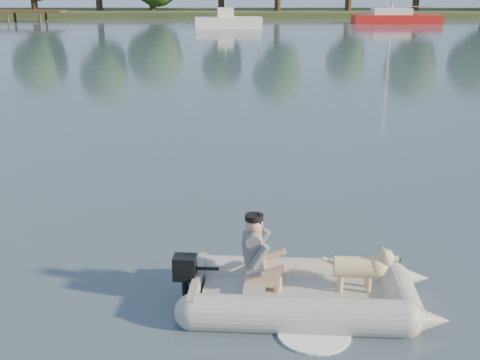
{
  "coord_description": "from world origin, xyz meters",
  "views": [
    {
      "loc": [
        0.1,
        -6.84,
        3.87
      ],
      "look_at": [
        0.04,
        2.46,
        0.75
      ],
      "focal_mm": 45.0,
      "sensor_mm": 36.0,
      "label": 1
    }
  ],
  "objects_px": {
    "dog": "(355,271)",
    "sailboat": "(396,18)",
    "dinghy": "(307,266)",
    "motorboat": "(228,14)",
    "man": "(255,250)"
  },
  "relations": [
    {
      "from": "motorboat",
      "to": "sailboat",
      "type": "bearing_deg",
      "value": 13.95
    },
    {
      "from": "dog",
      "to": "dinghy",
      "type": "bearing_deg",
      "value": -175.43
    },
    {
      "from": "man",
      "to": "dog",
      "type": "bearing_deg",
      "value": -0.0
    },
    {
      "from": "sailboat",
      "to": "motorboat",
      "type": "bearing_deg",
      "value": -160.91
    },
    {
      "from": "man",
      "to": "dog",
      "type": "height_order",
      "value": "man"
    },
    {
      "from": "dinghy",
      "to": "sailboat",
      "type": "bearing_deg",
      "value": 78.69
    },
    {
      "from": "man",
      "to": "motorboat",
      "type": "xyz_separation_m",
      "value": [
        -1.46,
        44.43,
        0.39
      ]
    },
    {
      "from": "dinghy",
      "to": "dog",
      "type": "distance_m",
      "value": 0.59
    },
    {
      "from": "dinghy",
      "to": "man",
      "type": "bearing_deg",
      "value": 175.76
    },
    {
      "from": "dinghy",
      "to": "motorboat",
      "type": "relative_size",
      "value": 0.73
    },
    {
      "from": "dog",
      "to": "sailboat",
      "type": "bearing_deg",
      "value": 79.32
    },
    {
      "from": "dinghy",
      "to": "motorboat",
      "type": "bearing_deg",
      "value": 95.99
    },
    {
      "from": "dog",
      "to": "sailboat",
      "type": "relative_size",
      "value": 0.08
    },
    {
      "from": "dog",
      "to": "motorboat",
      "type": "height_order",
      "value": "motorboat"
    },
    {
      "from": "motorboat",
      "to": "dinghy",
      "type": "bearing_deg",
      "value": -93.16
    }
  ]
}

